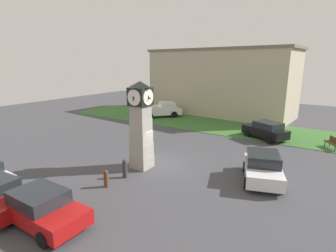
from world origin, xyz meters
name	(u,v)px	position (x,y,z in m)	size (l,w,h in m)	color
ground_plane	(158,164)	(0.00, 0.00, 0.00)	(68.28, 68.28, 0.00)	#424247
clock_tower	(141,125)	(-0.56, -1.03, 2.84)	(1.53, 1.55, 5.56)	#9E998F
bollard_near_tower	(125,168)	(-0.41, -2.82, 0.58)	(0.28, 0.28, 1.14)	#333338
bollard_mid_row	(106,178)	(-0.46, -4.28, 0.49)	(0.26, 0.26, 0.98)	brown
car_by_building	(43,208)	(-0.17, -8.14, 0.75)	(3.94, 1.98, 1.48)	#A51111
car_far_lot	(266,130)	(4.66, 10.02, 0.80)	(4.28, 3.37, 1.59)	black
car_silver_hatch	(263,167)	(6.50, 1.15, 0.81)	(3.01, 4.23, 1.60)	silver
pickup_truck	(160,110)	(-8.70, 12.98, 0.93)	(4.99, 5.21, 1.85)	silver
bench	(334,143)	(9.85, 10.05, 0.52)	(1.33, 1.62, 0.90)	brown
warehouse_blue_far	(219,82)	(-3.47, 19.03, 4.18)	(19.34, 8.51, 8.35)	#B7A88E
grass_verge_far	(229,127)	(0.41, 12.52, 0.02)	(40.97, 7.26, 0.04)	#386B2D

